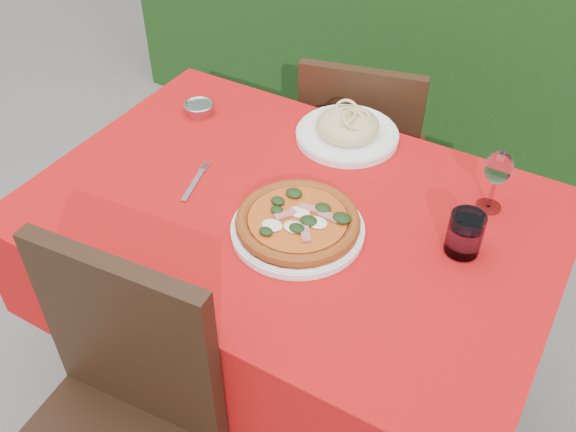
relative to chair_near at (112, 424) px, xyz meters
The scene contains 10 objects.
ground 0.79m from the chair_near, 80.07° to the left, with size 60.00×60.00×0.00m, color #66615C.
dining_table 0.59m from the chair_near, 80.07° to the left, with size 1.26×0.86×0.75m.
chair_near is the anchor object (origin of this frame).
chair_far 1.21m from the chair_near, 89.53° to the left, with size 0.46×0.46×0.85m.
pizza_plate 0.59m from the chair_near, 72.84° to the left, with size 0.34×0.34×0.06m.
pasta_plate 0.95m from the chair_near, 84.57° to the left, with size 0.28×0.28×0.08m.
water_glass 0.86m from the chair_near, 51.93° to the left, with size 0.08×0.08×0.10m.
wine_glass 1.02m from the chair_near, 58.04° to the left, with size 0.07×0.07×0.16m.
fork 0.59m from the chair_near, 106.20° to the left, with size 0.02×0.18×0.00m, color #B6B5BC.
steel_ramekin 0.91m from the chair_near, 112.79° to the left, with size 0.08×0.08×0.03m, color #B6B6BD.
Camera 1 is at (0.59, -1.02, 1.76)m, focal length 40.00 mm.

